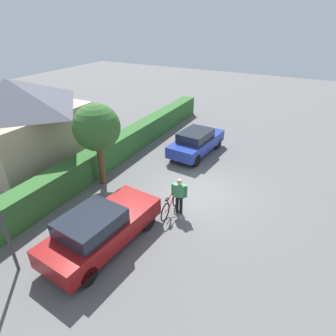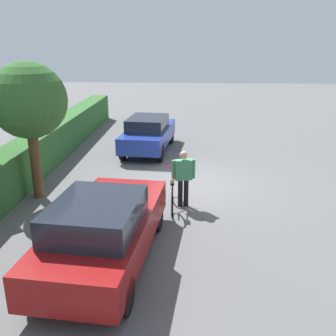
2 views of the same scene
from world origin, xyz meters
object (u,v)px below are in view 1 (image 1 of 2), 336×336
Objects in this scene: parked_car_far at (196,142)px; bicycle at (171,204)px; parked_car_near at (100,228)px; person_rider at (179,194)px; tree_kerbside at (97,128)px.

bicycle is (-5.55, -1.23, -0.35)m from parked_car_far.
parked_car_near is 3.09m from bicycle.
person_rider reaches higher than bicycle.
tree_kerbside is at bearing 151.93° from parked_car_far.
person_rider is at bearing -64.92° from bicycle.
parked_car_far is 6.03m from tree_kerbside.
bicycle is 4.60m from tree_kerbside.
parked_car_near reaches higher than parked_car_far.
tree_kerbside reaches higher than parked_car_near.
tree_kerbside reaches higher than parked_car_far.
bicycle is 1.17× the size of person_rider.
bicycle is 0.59m from person_rider.
parked_car_far is 2.27× the size of bicycle.
person_rider is 0.41× the size of tree_kerbside.
bicycle is at bearing -167.47° from parked_car_far.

